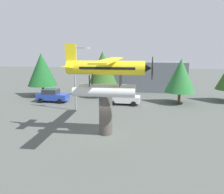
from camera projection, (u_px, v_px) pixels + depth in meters
name	position (u px, v px, depth m)	size (l,w,h in m)	color
ground_plane	(106.00, 134.00, 18.50)	(140.00, 140.00, 0.00)	#515651
display_pedestal	(106.00, 114.00, 18.14)	(1.10, 1.10, 3.37)	#4C4742
floatplane_monument	(107.00, 74.00, 17.43)	(6.95, 10.44, 4.00)	silver
car_near_blue	(52.00, 95.00, 29.74)	(4.20, 2.02, 1.76)	#2847B7
car_mid_white	(123.00, 98.00, 28.34)	(4.20, 2.02, 1.76)	white
streetlight_primary	(77.00, 74.00, 24.80)	(1.84, 0.28, 7.26)	gray
storefront_building	(148.00, 76.00, 38.63)	(12.55, 6.05, 4.96)	slate
tree_west	(42.00, 69.00, 32.86)	(4.35, 4.35, 6.50)	brown
tree_east	(103.00, 68.00, 32.32)	(4.29, 4.29, 6.76)	brown
tree_center_back	(181.00, 76.00, 28.32)	(3.88, 3.88, 5.85)	brown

